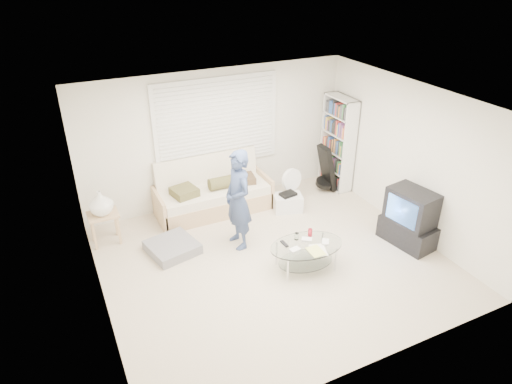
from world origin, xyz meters
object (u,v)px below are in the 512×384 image
tv_unit (409,218)px  coffee_table (306,249)px  bookshelf (338,143)px  futon_sofa (213,194)px

tv_unit → coffee_table: 1.84m
bookshelf → coffee_table: bookshelf is taller
futon_sofa → bookshelf: bearing=-2.7°
futon_sofa → tv_unit: (2.46, -2.37, 0.13)m
futon_sofa → tv_unit: size_ratio=2.17×
futon_sofa → bookshelf: bookshelf is taller
futon_sofa → bookshelf: 2.66m
futon_sofa → coffee_table: 2.32m
bookshelf → tv_unit: size_ratio=1.93×
tv_unit → bookshelf: bearing=86.8°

